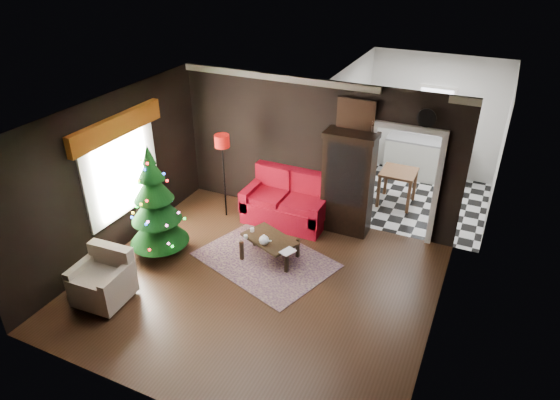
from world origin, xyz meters
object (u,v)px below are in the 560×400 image
at_px(coffee_table, 270,248).
at_px(wall_clock, 427,118).
at_px(armchair, 101,277).
at_px(teapot, 264,240).
at_px(curio_cabinet, 348,185).
at_px(loveseat, 286,199).
at_px(floor_lamp, 224,179).
at_px(kitchen_table, 397,187).
at_px(christmas_tree, 155,203).

relative_size(coffee_table, wall_clock, 2.91).
xyz_separation_m(armchair, teapot, (1.84, 1.87, 0.06)).
bearing_deg(curio_cabinet, coffee_table, -120.75).
bearing_deg(teapot, wall_clock, 42.32).
height_order(loveseat, wall_clock, wall_clock).
relative_size(floor_lamp, wall_clock, 5.69).
distance_m(armchair, wall_clock, 5.77).
height_order(floor_lamp, coffee_table, floor_lamp).
distance_m(loveseat, teapot, 1.52).
distance_m(coffee_table, wall_clock, 3.44).
xyz_separation_m(curio_cabinet, wall_clock, (1.20, 0.18, 1.43)).
height_order(teapot, wall_clock, wall_clock).
bearing_deg(teapot, loveseat, 100.04).
bearing_deg(armchair, loveseat, 61.59).
relative_size(armchair, kitchen_table, 1.07).
bearing_deg(floor_lamp, armchair, -97.07).
relative_size(curio_cabinet, christmas_tree, 0.97).
relative_size(christmas_tree, teapot, 9.97).
height_order(loveseat, curio_cabinet, curio_cabinet).
height_order(christmas_tree, kitchen_table, christmas_tree).
height_order(curio_cabinet, teapot, curio_cabinet).
distance_m(christmas_tree, coffee_table, 2.12).
bearing_deg(coffee_table, floor_lamp, 146.22).
xyz_separation_m(wall_clock, kitchen_table, (-0.55, 1.25, -2.00)).
bearing_deg(wall_clock, floor_lamp, -168.87).
bearing_deg(curio_cabinet, teapot, -117.25).
xyz_separation_m(christmas_tree, teapot, (1.82, 0.47, -0.53)).
bearing_deg(coffee_table, curio_cabinet, 59.25).
bearing_deg(christmas_tree, armchair, -90.86).
xyz_separation_m(armchair, wall_clock, (3.93, 3.77, 1.92)).
bearing_deg(christmas_tree, kitchen_table, 47.12).
bearing_deg(teapot, christmas_tree, -165.59).
height_order(armchair, coffee_table, armchair).
height_order(coffee_table, teapot, teapot).
xyz_separation_m(coffee_table, teapot, (0.00, -0.22, 0.30)).
xyz_separation_m(curio_cabinet, teapot, (-0.88, -1.72, -0.43)).
bearing_deg(kitchen_table, wall_clock, -66.25).
xyz_separation_m(coffee_table, kitchen_table, (1.54, 2.92, 0.15)).
relative_size(floor_lamp, coffee_table, 1.96).
relative_size(christmas_tree, kitchen_table, 2.61).
relative_size(coffee_table, kitchen_table, 1.24).
bearing_deg(loveseat, wall_clock, 9.66).
xyz_separation_m(christmas_tree, wall_clock, (3.91, 2.37, 1.33)).
bearing_deg(wall_clock, curio_cabinet, -171.47).
bearing_deg(loveseat, floor_lamp, -166.03).
relative_size(curio_cabinet, armchair, 2.36).
bearing_deg(kitchen_table, armchair, -123.95).
height_order(loveseat, kitchen_table, loveseat).
bearing_deg(armchair, kitchen_table, 52.76).
relative_size(floor_lamp, christmas_tree, 0.93).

